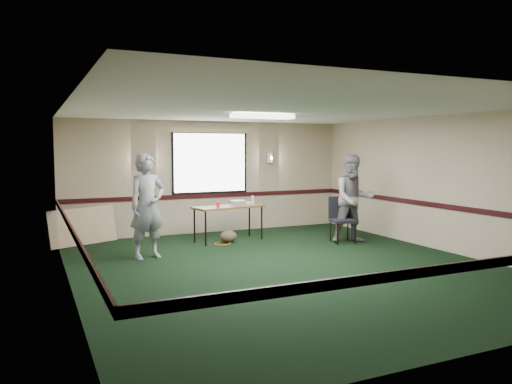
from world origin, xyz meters
name	(u,v)px	position (x,y,z in m)	size (l,w,h in m)	color
ground	(287,267)	(0.00, 0.00, 0.00)	(8.00, 8.00, 0.00)	black
room_shell	(240,171)	(0.00, 2.12, 1.58)	(8.00, 8.02, 8.00)	tan
folding_table	(229,208)	(-0.02, 2.72, 0.72)	(1.65, 0.89, 0.78)	brown
projector	(238,203)	(0.23, 2.77, 0.83)	(0.32, 0.26, 0.11)	#919299
game_console	(246,203)	(0.49, 2.90, 0.81)	(0.19, 0.16, 0.05)	white
red_cup	(218,204)	(-0.31, 2.59, 0.84)	(0.08, 0.08, 0.12)	red
water_bottle	(253,200)	(0.55, 2.68, 0.89)	(0.06, 0.06, 0.21)	#8FC7EB
duffel_bag	(228,236)	(-0.09, 2.54, 0.13)	(0.37, 0.28, 0.26)	#4A3F2A
cable_coil	(223,243)	(-0.27, 2.44, 0.01)	(0.35, 0.35, 0.02)	#D5541A
folded_table	(83,226)	(-3.00, 3.60, 0.39)	(1.52, 0.07, 0.78)	tan
conference_chair	(341,216)	(2.18, 1.58, 0.58)	(0.57, 0.59, 0.99)	black
person_left	(147,206)	(-2.03, 1.71, 0.97)	(0.71, 0.47, 1.95)	#3B4A81
person_right	(353,199)	(2.41, 1.47, 0.96)	(0.93, 0.72, 1.91)	#6C7FA8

